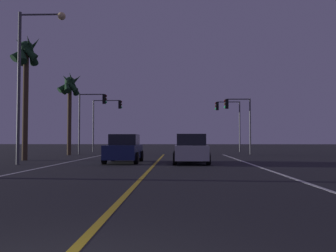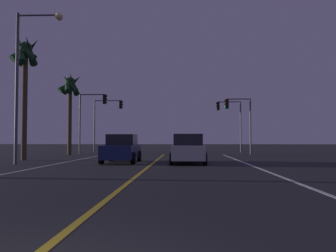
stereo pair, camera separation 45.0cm
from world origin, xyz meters
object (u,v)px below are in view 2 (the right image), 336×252
car_oncoming (122,149)px  street_lamp_left_mid (27,68)px  car_lead_same_lane (188,149)px  traffic_light_far_right (229,115)px  palm_tree_left_mid (25,61)px  traffic_light_far_left (108,114)px  traffic_light_near_right (238,113)px  traffic_light_near_left (93,110)px  palm_tree_left_far (70,89)px

car_oncoming → street_lamp_left_mid: bearing=-70.2°
car_lead_same_lane → traffic_light_far_right: bearing=-14.7°
car_lead_same_lane → palm_tree_left_mid: (-10.93, 2.74, 5.90)m
car_lead_same_lane → traffic_light_far_left: size_ratio=0.75×
traffic_light_far_left → palm_tree_left_mid: palm_tree_left_mid is taller
traffic_light_near_right → palm_tree_left_mid: bearing=31.9°
car_lead_same_lane → street_lamp_left_mid: 10.19m
traffic_light_far_left → traffic_light_far_right: bearing=0.0°
traffic_light_near_left → traffic_light_far_right: size_ratio=1.03×
traffic_light_far_right → traffic_light_far_left: size_ratio=0.96×
traffic_light_near_left → palm_tree_left_far: bearing=-129.6°
car_lead_same_lane → traffic_light_far_right: 18.96m
palm_tree_left_mid → palm_tree_left_far: bearing=86.5°
palm_tree_left_far → street_lamp_left_mid: bearing=-83.1°
car_lead_same_lane → traffic_light_near_right: traffic_light_near_right is taller
traffic_light_far_right → traffic_light_far_left: bearing=0.0°
traffic_light_near_left → street_lamp_left_mid: bearing=-90.6°
traffic_light_far_right → palm_tree_left_mid: bearing=44.3°
street_lamp_left_mid → traffic_light_far_left: bearing=88.8°
car_oncoming → car_lead_same_lane: bearing=80.1°
traffic_light_near_left → car_oncoming: bearing=-67.5°
car_lead_same_lane → traffic_light_far_right: (4.75, 18.06, 3.27)m
traffic_light_near_right → street_lamp_left_mid: (-13.88, -13.68, 1.56)m
traffic_light_near_right → palm_tree_left_mid: (-15.79, -9.82, 2.86)m
traffic_light_near_right → traffic_light_far_left: size_ratio=0.91×
traffic_light_far_right → car_oncoming: bearing=63.3°
car_lead_same_lane → car_oncoming: (-3.98, 0.69, 0.00)m
car_oncoming → traffic_light_near_right: traffic_light_near_right is taller
street_lamp_left_mid → palm_tree_left_far: (-1.42, 11.80, 0.48)m
traffic_light_far_right → traffic_light_far_left: traffic_light_far_left is taller
car_lead_same_lane → traffic_light_near_right: bearing=-21.1°
palm_tree_left_far → traffic_light_far_right: bearing=25.9°
traffic_light_far_left → palm_tree_left_mid: (-2.33, -15.32, 2.46)m
traffic_light_near_left → traffic_light_far_right: bearing=22.0°
palm_tree_left_mid → palm_tree_left_far: (0.49, 7.94, -0.82)m
car_lead_same_lane → palm_tree_left_far: 15.77m
traffic_light_near_left → palm_tree_left_far: (-1.56, -1.89, 1.69)m
traffic_light_near_left → palm_tree_left_far: size_ratio=0.77×
traffic_light_near_right → traffic_light_far_right: traffic_light_far_right is taller
traffic_light_far_right → palm_tree_left_mid: (-15.68, -15.32, 2.62)m
traffic_light_far_right → street_lamp_left_mid: size_ratio=0.65×
palm_tree_left_mid → palm_tree_left_far: palm_tree_left_mid is taller
car_lead_same_lane → palm_tree_left_far: palm_tree_left_far is taller
traffic_light_far_left → palm_tree_left_far: size_ratio=0.77×
traffic_light_near_right → traffic_light_near_left: traffic_light_near_left is taller
car_lead_same_lane → traffic_light_near_left: bearing=35.3°
street_lamp_left_mid → palm_tree_left_far: 11.89m
traffic_light_near_right → traffic_light_far_left: (-13.46, 5.50, 0.40)m
traffic_light_far_left → car_lead_same_lane: bearing=-64.5°
traffic_light_near_left → street_lamp_left_mid: (-0.14, -13.68, 1.21)m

